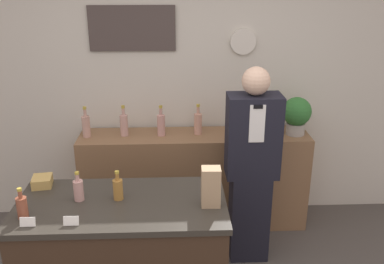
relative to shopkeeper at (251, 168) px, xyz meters
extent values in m
cube|color=beige|center=(-0.55, 0.83, 0.52)|extent=(5.20, 0.06, 2.70)
cube|color=#413633|center=(-0.99, 0.78, 1.03)|extent=(0.78, 0.02, 0.40)
cylinder|color=beige|center=(0.02, 0.78, 0.90)|extent=(0.23, 0.03, 0.23)
cube|color=brown|center=(-0.44, 0.55, -0.37)|extent=(2.12, 0.44, 0.92)
cube|color=#382619|center=(-0.97, -0.68, -0.39)|extent=(1.34, 0.67, 0.89)
cube|color=#2F2B24|center=(-0.97, -0.68, 0.08)|extent=(1.37, 0.70, 0.04)
cube|color=black|center=(0.00, 0.00, -0.44)|extent=(0.32, 0.25, 0.77)
cube|color=black|center=(0.00, 0.00, 0.28)|extent=(0.42, 0.25, 0.67)
cube|color=white|center=(0.00, -0.13, 0.43)|extent=(0.12, 0.01, 0.30)
cube|color=black|center=(0.00, -0.13, 0.56)|extent=(0.07, 0.01, 0.03)
sphere|color=#DBB293|center=(0.00, 0.00, 0.73)|extent=(0.22, 0.22, 0.22)
cylinder|color=#9E998E|center=(0.49, 0.52, 0.14)|extent=(0.17, 0.17, 0.11)
sphere|color=#2D6B2D|center=(0.49, 0.52, 0.31)|extent=(0.26, 0.26, 0.26)
cube|color=tan|center=(-0.40, -0.73, 0.23)|extent=(0.12, 0.10, 0.26)
cube|color=white|center=(-1.49, -0.93, 0.12)|extent=(0.09, 0.02, 0.06)
cube|color=white|center=(-1.24, -0.93, 0.12)|extent=(0.09, 0.02, 0.06)
cube|color=tan|center=(-1.55, -0.42, 0.13)|extent=(0.15, 0.16, 0.07)
cylinder|color=brown|center=(-1.54, -0.84, 0.16)|extent=(0.06, 0.06, 0.14)
cylinder|color=brown|center=(-1.54, -0.84, 0.26)|extent=(0.02, 0.02, 0.05)
cylinder|color=#B29933|center=(-1.54, -0.84, 0.29)|extent=(0.03, 0.03, 0.02)
cylinder|color=tan|center=(-1.25, -0.63, 0.16)|extent=(0.06, 0.06, 0.14)
cylinder|color=tan|center=(-1.25, -0.63, 0.26)|extent=(0.02, 0.02, 0.05)
cylinder|color=#B29933|center=(-1.25, -0.63, 0.29)|extent=(0.03, 0.03, 0.02)
cylinder|color=#9F6E31|center=(-1.00, -0.63, 0.16)|extent=(0.06, 0.06, 0.14)
cylinder|color=#9F6E31|center=(-1.00, -0.63, 0.26)|extent=(0.02, 0.02, 0.05)
cylinder|color=#B29933|center=(-1.00, -0.63, 0.29)|extent=(0.03, 0.03, 0.02)
cylinder|color=tan|center=(-1.42, 0.54, 0.19)|extent=(0.07, 0.07, 0.19)
cylinder|color=tan|center=(-1.42, 0.54, 0.32)|extent=(0.03, 0.03, 0.07)
cylinder|color=#B29933|center=(-1.42, 0.54, 0.36)|extent=(0.03, 0.03, 0.02)
cylinder|color=tan|center=(-1.08, 0.56, 0.19)|extent=(0.07, 0.07, 0.19)
cylinder|color=tan|center=(-1.08, 0.56, 0.32)|extent=(0.03, 0.03, 0.07)
cylinder|color=#B29933|center=(-1.08, 0.56, 0.36)|extent=(0.03, 0.03, 0.02)
cylinder|color=tan|center=(-0.74, 0.55, 0.19)|extent=(0.07, 0.07, 0.19)
cylinder|color=tan|center=(-0.74, 0.55, 0.32)|extent=(0.03, 0.03, 0.07)
cylinder|color=#B29933|center=(-0.74, 0.55, 0.36)|extent=(0.03, 0.03, 0.02)
cylinder|color=tan|center=(-0.40, 0.57, 0.19)|extent=(0.07, 0.07, 0.19)
cylinder|color=tan|center=(-0.40, 0.57, 0.32)|extent=(0.03, 0.03, 0.07)
cylinder|color=#B29933|center=(-0.40, 0.57, 0.36)|extent=(0.03, 0.03, 0.02)
cylinder|color=tan|center=(-0.07, 0.57, 0.19)|extent=(0.07, 0.07, 0.19)
cylinder|color=tan|center=(-0.07, 0.57, 0.32)|extent=(0.03, 0.03, 0.07)
cylinder|color=#B29933|center=(-0.07, 0.57, 0.36)|extent=(0.03, 0.03, 0.02)
cylinder|color=tan|center=(0.27, 0.55, 0.19)|extent=(0.07, 0.07, 0.19)
cylinder|color=tan|center=(0.27, 0.55, 0.32)|extent=(0.03, 0.03, 0.07)
cylinder|color=#B29933|center=(0.27, 0.55, 0.36)|extent=(0.03, 0.03, 0.02)
camera|label=1|loc=(-0.62, -3.13, 1.50)|focal=40.00mm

